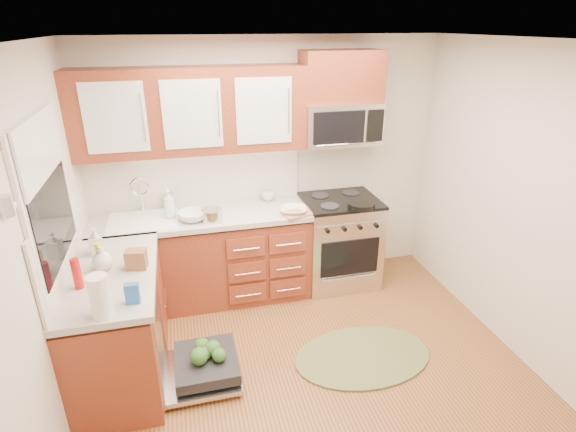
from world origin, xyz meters
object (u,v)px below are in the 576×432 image
object	(u,v)px
rug	(363,356)
bowl_b	(193,216)
paper_towel_roll	(100,296)
bowl_a	(294,211)
sink	(144,233)
stock_pot	(212,215)
dishwasher	(202,368)
range	(339,241)
upper_cabinets	(191,111)
microwave	(340,123)
cup	(268,195)
skillet	(361,205)
cutting_board	(299,213)

from	to	relation	value
rug	bowl_b	size ratio (longest dim) A/B	4.25
paper_towel_roll	bowl_a	xyz separation A→B (m)	(1.56, 1.27, -0.11)
sink	stock_pot	size ratio (longest dim) A/B	3.20
dishwasher	stock_pot	distance (m)	1.33
stock_pot	bowl_a	xyz separation A→B (m)	(0.77, -0.02, -0.03)
sink	rug	bearing A→B (deg)	-35.14
range	bowl_b	xyz separation A→B (m)	(-1.48, -0.10, 0.49)
sink	rug	xyz separation A→B (m)	(1.72, -1.21, -0.79)
upper_cabinets	rug	size ratio (longest dim) A/B	1.75
microwave	bowl_b	bearing A→B (deg)	-171.44
cup	bowl_b	bearing A→B (deg)	-157.26
range	sink	world-z (taller)	range
stock_pot	upper_cabinets	bearing A→B (deg)	106.55
range	bowl_a	bearing A→B (deg)	-161.66
sink	paper_towel_roll	distance (m)	1.47
range	paper_towel_roll	xyz separation A→B (m)	(-2.10, -1.45, 0.59)
bowl_b	microwave	bearing A→B (deg)	8.56
range	microwave	world-z (taller)	microwave
bowl_a	cup	world-z (taller)	cup
stock_pot	skillet	bearing A→B (deg)	-3.46
paper_towel_roll	bowl_a	bearing A→B (deg)	39.13
sink	rug	world-z (taller)	sink
range	stock_pot	bearing A→B (deg)	-172.89
microwave	skillet	distance (m)	0.82
range	rug	size ratio (longest dim) A/B	0.81
cutting_board	bowl_a	bearing A→B (deg)	145.00
cup	cutting_board	bearing A→B (deg)	-64.20
rug	bowl_b	world-z (taller)	bowl_b
upper_cabinets	bowl_a	xyz separation A→B (m)	(0.86, -0.32, -0.92)
bowl_a	bowl_b	bearing A→B (deg)	175.23
bowl_b	cutting_board	bearing A→B (deg)	-6.30
range	cup	bearing A→B (deg)	162.73
sink	microwave	bearing A→B (deg)	3.85
skillet	stock_pot	world-z (taller)	stock_pot
sink	bowl_b	bearing A→B (deg)	-11.49
dishwasher	skillet	bearing A→B (deg)	27.99
skillet	cutting_board	world-z (taller)	skillet
range	rug	bearing A→B (deg)	-99.77
upper_cabinets	sink	bearing A→B (deg)	-163.55
cutting_board	cup	world-z (taller)	cup
stock_pot	bowl_b	distance (m)	0.18
microwave	rug	size ratio (longest dim) A/B	0.65
range	upper_cabinets	bearing A→B (deg)	174.11
range	skillet	bearing A→B (deg)	-65.19
cutting_board	sink	bearing A→B (deg)	172.04
dishwasher	bowl_a	bearing A→B (deg)	43.61
rug	paper_towel_roll	size ratio (longest dim) A/B	4.17
sink	dishwasher	xyz separation A→B (m)	(0.39, -1.12, -0.70)
paper_towel_roll	bowl_b	bearing A→B (deg)	65.03
rug	cup	size ratio (longest dim) A/B	8.66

